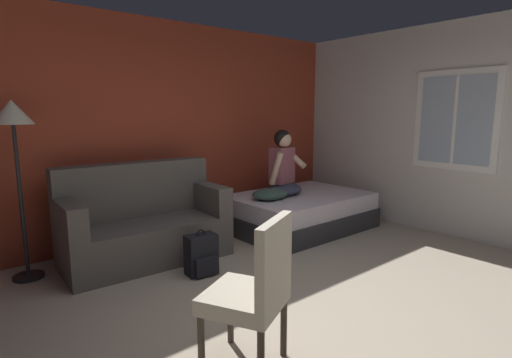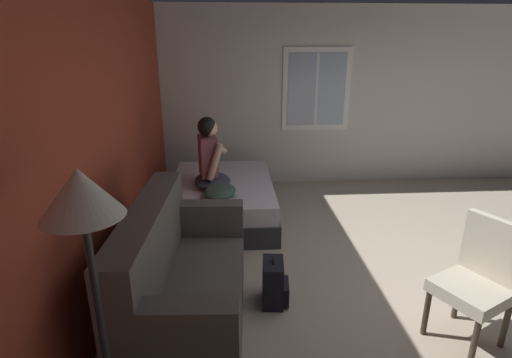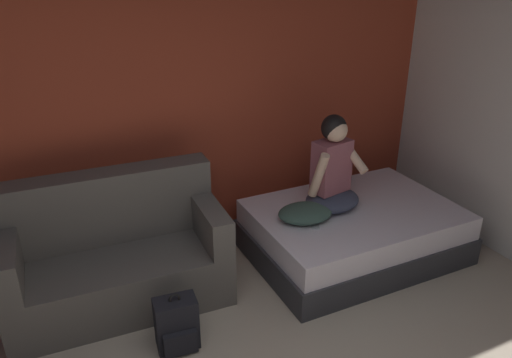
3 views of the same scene
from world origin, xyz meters
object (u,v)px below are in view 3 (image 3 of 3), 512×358
couch (116,256)px  backpack (177,325)px  cell_phone (315,225)px  person_seated (333,171)px  throw_pillow (305,213)px  bed (353,232)px

couch → backpack: bearing=-71.8°
couch → cell_phone: 1.67m
cell_phone → person_seated: bearing=-113.6°
couch → person_seated: 1.99m
couch → throw_pillow: 1.62m
bed → couch: size_ratio=1.08×
backpack → bed: bearing=14.3°
couch → person_seated: size_ratio=1.99×
cell_phone → couch: bearing=14.5°
person_seated → cell_phone: bearing=-142.1°
bed → person_seated: 0.64m
couch → throw_pillow: size_ratio=3.62×
throw_pillow → cell_phone: bearing=-77.1°
cell_phone → backpack: bearing=43.3°
backpack → throw_pillow: throw_pillow is taller
couch → cell_phone: size_ratio=12.07×
bed → cell_phone: (-0.50, -0.11, 0.25)m
person_seated → cell_phone: 0.53m
cell_phone → throw_pillow: bearing=-48.7°
couch → backpack: 0.83m
throw_pillow → cell_phone: 0.14m
couch → person_seated: bearing=-4.7°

